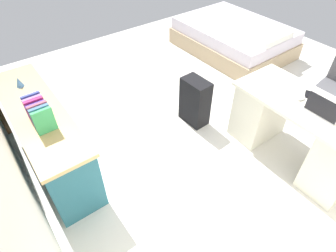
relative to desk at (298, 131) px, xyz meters
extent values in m
plane|color=silver|center=(1.11, 0.07, -0.39)|extent=(5.99, 5.99, 0.00)
cube|color=silver|center=(0.00, 0.00, 0.34)|extent=(1.45, 0.68, 0.04)
cube|color=beige|center=(0.49, -0.01, -0.03)|extent=(0.41, 0.60, 0.71)
cylinder|color=black|center=(0.09, -0.89, -0.37)|extent=(0.52, 0.52, 0.04)
cylinder|color=black|center=(0.09, -0.89, -0.18)|extent=(0.06, 0.06, 0.42)
cube|color=#235B6B|center=(1.55, 2.18, -0.04)|extent=(1.76, 0.44, 0.70)
cube|color=tan|center=(1.55, 2.18, 0.33)|extent=(1.80, 0.48, 0.04)
cube|color=#1E4E5B|center=(1.15, 1.96, -0.20)|extent=(0.67, 0.01, 0.25)
cube|color=#1E4E5B|center=(1.94, 1.96, -0.20)|extent=(0.67, 0.01, 0.25)
cube|color=tan|center=(2.20, -1.35, -0.25)|extent=(1.92, 1.43, 0.28)
cube|color=silver|center=(2.20, -1.35, -0.01)|extent=(1.86, 1.37, 0.20)
cube|color=white|center=(1.53, -1.36, 0.14)|extent=(0.49, 0.69, 0.10)
cube|color=black|center=(1.12, 0.47, -0.09)|extent=(0.37, 0.24, 0.61)
cube|color=#B7B7BC|center=(-0.16, 0.00, 0.37)|extent=(0.31, 0.22, 0.02)
cube|color=black|center=(-0.16, 0.10, 0.47)|extent=(0.31, 0.02, 0.19)
ellipsoid|color=white|center=(0.10, -0.01, 0.37)|extent=(0.06, 0.10, 0.03)
cube|color=black|center=(0.09, -0.13, 0.36)|extent=(0.12, 0.15, 0.01)
cube|color=#3DAD66|center=(1.15, 2.18, 0.47)|extent=(0.03, 0.17, 0.24)
cube|color=#226C69|center=(1.19, 2.18, 0.45)|extent=(0.04, 0.17, 0.19)
cube|color=teal|center=(1.23, 2.18, 0.46)|extent=(0.03, 0.17, 0.22)
cube|color=#9C4D64|center=(1.27, 2.18, 0.47)|extent=(0.03, 0.17, 0.23)
cube|color=#3D237F|center=(1.31, 2.18, 0.45)|extent=(0.04, 0.17, 0.20)
cube|color=#4630A3|center=(1.35, 2.18, 0.45)|extent=(0.03, 0.17, 0.19)
cube|color=#AE2765|center=(1.39, 2.18, 0.45)|extent=(0.03, 0.17, 0.21)
cube|color=#A069B4|center=(1.43, 2.18, 0.45)|extent=(0.03, 0.17, 0.20)
cube|color=#3A4897|center=(1.47, 2.18, 0.46)|extent=(0.03, 0.17, 0.22)
cone|color=#4C7FBF|center=(2.02, 2.18, 0.41)|extent=(0.08, 0.08, 0.11)
camera|label=1|loc=(-0.92, 2.41, 2.07)|focal=30.13mm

